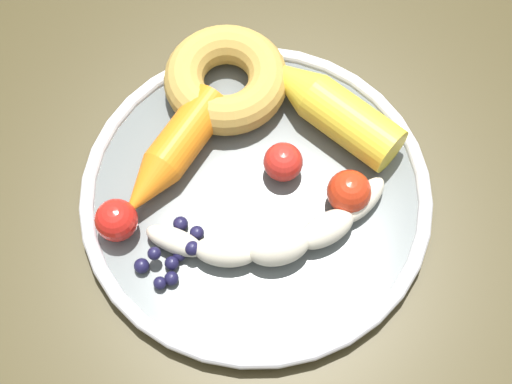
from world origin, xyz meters
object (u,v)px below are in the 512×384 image
(banana, at_px, (275,237))
(carrot_yellow, at_px, (326,105))
(tomato_far, at_px, (116,220))
(blueberry_pile, at_px, (170,251))
(plate, at_px, (256,193))
(dining_table, at_px, (293,201))
(tomato_near, at_px, (349,192))
(tomato_mid, at_px, (285,163))
(donut, at_px, (226,79))
(carrot_orange, at_px, (171,155))

(banana, xyz_separation_m, carrot_yellow, (0.12, 0.04, 0.01))
(tomato_far, bearing_deg, carrot_yellow, -19.94)
(carrot_yellow, height_order, blueberry_pile, carrot_yellow)
(plate, xyz_separation_m, carrot_yellow, (0.09, -0.00, 0.02))
(banana, xyz_separation_m, blueberry_pile, (-0.06, 0.06, -0.01))
(plate, height_order, banana, banana)
(dining_table, distance_m, carrot_yellow, 0.12)
(dining_table, distance_m, tomato_near, 0.13)
(carrot_yellow, distance_m, tomato_mid, 0.06)
(dining_table, distance_m, blueberry_pile, 0.17)
(donut, distance_m, tomato_far, 0.15)
(carrot_orange, bearing_deg, carrot_yellow, -31.70)
(blueberry_pile, distance_m, tomato_mid, 0.12)
(dining_table, relative_size, plate, 3.85)
(donut, distance_m, tomato_mid, 0.09)
(carrot_yellow, relative_size, donut, 1.31)
(tomato_far, bearing_deg, dining_table, -26.17)
(carrot_yellow, xyz_separation_m, donut, (-0.03, 0.08, -0.00))
(plate, distance_m, tomato_far, 0.11)
(banana, height_order, carrot_yellow, carrot_yellow)
(banana, distance_m, tomato_far, 0.12)
(carrot_orange, height_order, donut, same)
(banana, distance_m, carrot_yellow, 0.12)
(blueberry_pile, xyz_separation_m, tomato_mid, (0.11, -0.03, 0.01))
(donut, xyz_separation_m, tomato_far, (-0.15, -0.02, -0.00))
(blueberry_pile, bearing_deg, tomato_far, 100.72)
(donut, bearing_deg, carrot_yellow, -69.88)
(banana, relative_size, tomato_near, 4.53)
(dining_table, bearing_deg, blueberry_pile, 169.85)
(plate, distance_m, tomato_mid, 0.03)
(tomato_far, bearing_deg, plate, -35.03)
(carrot_orange, bearing_deg, tomato_mid, -55.52)
(blueberry_pile, bearing_deg, tomato_mid, -12.90)
(tomato_mid, height_order, tomato_far, tomato_far)
(carrot_yellow, height_order, donut, carrot_yellow)
(blueberry_pile, distance_m, tomato_far, 0.05)
(carrot_orange, xyz_separation_m, tomato_far, (-0.07, -0.00, -0.00))
(donut, bearing_deg, tomato_far, -173.94)
(tomato_far, bearing_deg, donut, 6.06)
(carrot_yellow, relative_size, tomato_near, 3.93)
(plate, height_order, carrot_yellow, carrot_yellow)
(plate, bearing_deg, donut, 53.00)
(tomato_mid, bearing_deg, banana, -149.14)
(carrot_yellow, bearing_deg, tomato_near, -130.85)
(donut, relative_size, tomato_mid, 3.32)
(plate, relative_size, donut, 2.70)
(carrot_yellow, xyz_separation_m, blueberry_pile, (-0.18, 0.02, -0.01))
(dining_table, distance_m, donut, 0.14)
(tomato_mid, bearing_deg, dining_table, 4.67)
(banana, distance_m, carrot_orange, 0.11)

